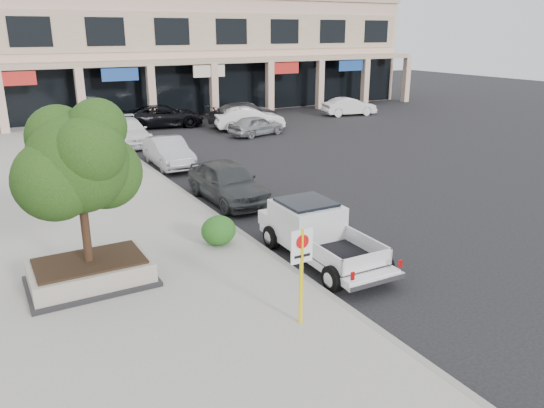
{
  "coord_description": "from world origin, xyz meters",
  "views": [
    {
      "loc": [
        -8.79,
        -11.76,
        6.54
      ],
      "look_at": [
        -1.27,
        1.5,
        1.55
      ],
      "focal_mm": 35.0,
      "sensor_mm": 36.0,
      "label": 1
    }
  ],
  "objects": [
    {
      "name": "lot_car_d",
      "position": [
        3.12,
        24.79,
        0.78
      ],
      "size": [
        5.97,
        3.52,
        1.56
      ],
      "primitive_type": "imported",
      "rotation": [
        0.0,
        0.0,
        1.39
      ],
      "color": "black",
      "rests_on": "ground"
    },
    {
      "name": "lot_car_a",
      "position": [
        7.29,
        18.68,
        0.66
      ],
      "size": [
        4.14,
        2.4,
        1.32
      ],
      "primitive_type": "imported",
      "rotation": [
        0.0,
        0.0,
        1.8
      ],
      "color": "gray",
      "rests_on": "ground"
    },
    {
      "name": "sidewalk",
      "position": [
        -5.5,
        6.0,
        0.07
      ],
      "size": [
        8.0,
        52.0,
        0.15
      ],
      "primitive_type": "cube",
      "color": "gray",
      "rests_on": "ground"
    },
    {
      "name": "hedge",
      "position": [
        -2.64,
        2.48,
        0.62
      ],
      "size": [
        1.1,
        0.99,
        0.93
      ],
      "primitive_type": "ellipsoid",
      "color": "#1E4D16",
      "rests_on": "sidewalk"
    },
    {
      "name": "lot_car_f",
      "position": [
        17.95,
        22.72,
        0.71
      ],
      "size": [
        4.51,
        2.28,
        1.42
      ],
      "primitive_type": "imported",
      "rotation": [
        0.0,
        0.0,
        1.38
      ],
      "color": "silver",
      "rests_on": "ground"
    },
    {
      "name": "strip_mall",
      "position": [
        8.0,
        33.93,
        4.75
      ],
      "size": [
        40.55,
        12.43,
        9.5
      ],
      "color": "#D2A993",
      "rests_on": "ground"
    },
    {
      "name": "no_parking_sign",
      "position": [
        -2.93,
        -2.75,
        1.63
      ],
      "size": [
        0.55,
        0.09,
        2.3
      ],
      "color": "yellow",
      "rests_on": "sidewalk"
    },
    {
      "name": "ground",
      "position": [
        0.0,
        0.0,
        0.0
      ],
      "size": [
        120.0,
        120.0,
        0.0
      ],
      "primitive_type": "plane",
      "color": "black",
      "rests_on": "ground"
    },
    {
      "name": "curb_car_b",
      "position": [
        -0.44,
        13.54,
        0.73
      ],
      "size": [
        1.68,
        4.48,
        1.46
      ],
      "primitive_type": "imported",
      "rotation": [
        0.0,
        0.0,
        -0.03
      ],
      "color": "#A3A5AB",
      "rests_on": "ground"
    },
    {
      "name": "lot_car_e",
      "position": [
        9.68,
        24.97,
        0.72
      ],
      "size": [
        4.44,
        2.41,
        1.43
      ],
      "primitive_type": "imported",
      "rotation": [
        0.0,
        0.0,
        1.75
      ],
      "color": "#999CA0",
      "rests_on": "ground"
    },
    {
      "name": "lot_car_c",
      "position": [
        8.39,
        22.5,
        0.83
      ],
      "size": [
        6.08,
        3.61,
        1.65
      ],
      "primitive_type": "imported",
      "rotation": [
        0.0,
        0.0,
        1.81
      ],
      "color": "#292B2D",
      "rests_on": "ground"
    },
    {
      "name": "curb_car_a",
      "position": [
        -0.29,
        6.83,
        0.81
      ],
      "size": [
        1.95,
        4.76,
        1.62
      ],
      "primitive_type": "imported",
      "rotation": [
        0.0,
        0.0,
        0.01
      ],
      "color": "#313436",
      "rests_on": "ground"
    },
    {
      "name": "lot_car_b",
      "position": [
        7.84,
        20.73,
        0.78
      ],
      "size": [
        4.98,
        2.74,
        1.56
      ],
      "primitive_type": "imported",
      "rotation": [
        0.0,
        0.0,
        1.33
      ],
      "color": "silver",
      "rests_on": "ground"
    },
    {
      "name": "curb_car_c",
      "position": [
        -0.73,
        20.08,
        0.75
      ],
      "size": [
        2.42,
        5.3,
        1.5
      ],
      "primitive_type": "imported",
      "rotation": [
        0.0,
        0.0,
        -0.06
      ],
      "color": "white",
      "rests_on": "ground"
    },
    {
      "name": "curb",
      "position": [
        -1.55,
        6.0,
        0.07
      ],
      "size": [
        0.2,
        52.0,
        0.15
      ],
      "primitive_type": "cube",
      "color": "gray",
      "rests_on": "ground"
    },
    {
      "name": "planter_tree",
      "position": [
        -6.56,
        1.82,
        3.41
      ],
      "size": [
        2.9,
        2.55,
        4.0
      ],
      "color": "black",
      "rests_on": "planter"
    },
    {
      "name": "pickup_truck",
      "position": [
        -0.35,
        0.08,
        0.82
      ],
      "size": [
        2.03,
        5.23,
        1.64
      ],
      "primitive_type": null,
      "rotation": [
        0.0,
        0.0,
        -0.02
      ],
      "color": "silver",
      "rests_on": "ground"
    },
    {
      "name": "planter",
      "position": [
        -6.69,
        1.66,
        0.48
      ],
      "size": [
        3.2,
        2.2,
        0.68
      ],
      "color": "black",
      "rests_on": "sidewalk"
    },
    {
      "name": "curb_car_d",
      "position": [
        -0.57,
        24.53,
        0.77
      ],
      "size": [
        3.2,
        5.81,
        1.54
      ],
      "primitive_type": "imported",
      "rotation": [
        0.0,
        0.0,
        -0.12
      ],
      "color": "black",
      "rests_on": "ground"
    }
  ]
}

